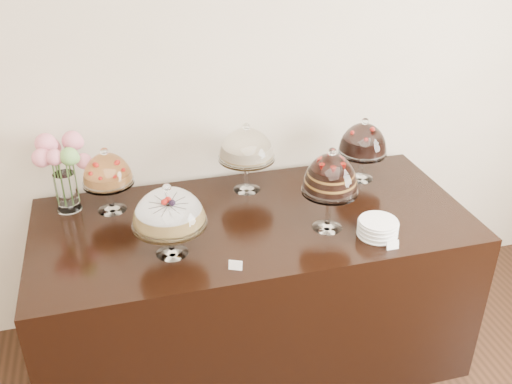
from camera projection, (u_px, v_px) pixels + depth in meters
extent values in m
cube|color=beige|center=(233.00, 71.00, 3.08)|extent=(5.00, 0.04, 3.00)
cube|color=black|center=(254.00, 288.00, 3.11)|extent=(2.20, 1.00, 0.90)
cone|color=white|center=(172.00, 251.00, 2.62)|extent=(0.15, 0.15, 0.02)
cylinder|color=white|center=(171.00, 236.00, 2.59)|extent=(0.03, 0.03, 0.13)
cylinder|color=white|center=(170.00, 223.00, 2.55)|extent=(0.34, 0.34, 0.01)
cylinder|color=tan|center=(169.00, 216.00, 2.53)|extent=(0.28, 0.28, 0.06)
sphere|color=red|center=(184.00, 203.00, 2.55)|extent=(0.02, 0.02, 0.02)
sphere|color=red|center=(154.00, 204.00, 2.54)|extent=(0.02, 0.02, 0.02)
sphere|color=red|center=(167.00, 217.00, 2.44)|extent=(0.02, 0.02, 0.02)
sphere|color=white|center=(167.00, 188.00, 2.46)|extent=(0.04, 0.04, 0.04)
cone|color=white|center=(327.00, 225.00, 2.82)|extent=(0.15, 0.15, 0.02)
cylinder|color=white|center=(328.00, 208.00, 2.77)|extent=(0.03, 0.03, 0.18)
cylinder|color=white|center=(330.00, 191.00, 2.72)|extent=(0.27, 0.27, 0.01)
cylinder|color=black|center=(330.00, 179.00, 2.69)|extent=(0.19, 0.19, 0.12)
sphere|color=red|center=(340.00, 163.00, 2.68)|extent=(0.02, 0.02, 0.02)
sphere|color=red|center=(330.00, 161.00, 2.70)|extent=(0.02, 0.02, 0.02)
sphere|color=red|center=(321.00, 164.00, 2.68)|extent=(0.02, 0.02, 0.02)
sphere|color=red|center=(322.00, 169.00, 2.63)|extent=(0.02, 0.02, 0.02)
sphere|color=red|center=(333.00, 171.00, 2.61)|extent=(0.02, 0.02, 0.02)
sphere|color=red|center=(342.00, 168.00, 2.64)|extent=(0.02, 0.02, 0.02)
sphere|color=white|center=(332.00, 152.00, 2.62)|extent=(0.04, 0.04, 0.04)
cone|color=white|center=(247.00, 187.00, 3.16)|extent=(0.15, 0.15, 0.02)
cylinder|color=white|center=(247.00, 172.00, 3.12)|extent=(0.03, 0.03, 0.16)
cylinder|color=white|center=(247.00, 158.00, 3.07)|extent=(0.31, 0.31, 0.01)
cylinder|color=beige|center=(247.00, 152.00, 3.06)|extent=(0.24, 0.24, 0.06)
sphere|color=white|center=(246.00, 127.00, 2.99)|extent=(0.04, 0.04, 0.04)
cone|color=white|center=(360.00, 176.00, 3.28)|extent=(0.15, 0.15, 0.02)
cylinder|color=white|center=(361.00, 164.00, 3.24)|extent=(0.03, 0.03, 0.13)
cylinder|color=white|center=(362.00, 152.00, 3.20)|extent=(0.28, 0.28, 0.01)
cylinder|color=black|center=(363.00, 145.00, 3.18)|extent=(0.23, 0.23, 0.08)
sphere|color=red|center=(372.00, 134.00, 3.19)|extent=(0.02, 0.02, 0.02)
sphere|color=red|center=(353.00, 134.00, 3.18)|extent=(0.02, 0.02, 0.02)
sphere|color=red|center=(366.00, 141.00, 3.10)|extent=(0.02, 0.02, 0.02)
sphere|color=white|center=(365.00, 121.00, 3.11)|extent=(0.04, 0.04, 0.04)
cone|color=white|center=(112.00, 207.00, 2.97)|extent=(0.15, 0.15, 0.02)
cylinder|color=white|center=(110.00, 194.00, 2.93)|extent=(0.03, 0.03, 0.13)
cylinder|color=white|center=(109.00, 182.00, 2.90)|extent=(0.26, 0.26, 0.01)
cylinder|color=#CD813C|center=(108.00, 177.00, 2.88)|extent=(0.20, 0.20, 0.04)
sphere|color=red|center=(118.00, 169.00, 2.89)|extent=(0.02, 0.02, 0.02)
sphere|color=red|center=(109.00, 167.00, 2.92)|extent=(0.02, 0.02, 0.02)
sphere|color=red|center=(98.00, 170.00, 2.89)|extent=(0.02, 0.02, 0.02)
sphere|color=red|center=(96.00, 175.00, 2.84)|extent=(0.02, 0.02, 0.02)
sphere|color=red|center=(105.00, 177.00, 2.82)|extent=(0.02, 0.02, 0.02)
sphere|color=red|center=(116.00, 174.00, 2.84)|extent=(0.02, 0.02, 0.02)
sphere|color=white|center=(104.00, 151.00, 2.81)|extent=(0.04, 0.04, 0.04)
cylinder|color=white|center=(67.00, 191.00, 2.93)|extent=(0.11, 0.11, 0.21)
cylinder|color=#476B2D|center=(76.00, 182.00, 2.91)|extent=(0.01, 0.01, 0.23)
sphere|color=pink|center=(84.00, 161.00, 2.87)|extent=(0.08, 0.08, 0.08)
cylinder|color=#476B2D|center=(70.00, 172.00, 2.92)|extent=(0.01, 0.01, 0.31)
sphere|color=pink|center=(72.00, 141.00, 2.88)|extent=(0.10, 0.10, 0.10)
cylinder|color=#476B2D|center=(60.00, 175.00, 2.94)|extent=(0.01, 0.01, 0.27)
sphere|color=pink|center=(51.00, 147.00, 2.92)|extent=(0.09, 0.09, 0.09)
cylinder|color=#476B2D|center=(57.00, 173.00, 2.89)|extent=(0.01, 0.01, 0.32)
sphere|color=pink|center=(46.00, 144.00, 2.83)|extent=(0.10, 0.10, 0.10)
cylinder|color=#476B2D|center=(56.00, 181.00, 2.86)|extent=(0.01, 0.01, 0.29)
sphere|color=pink|center=(42.00, 158.00, 2.76)|extent=(0.09, 0.09, 0.09)
cylinder|color=#476B2D|center=(62.00, 181.00, 2.85)|extent=(0.01, 0.01, 0.30)
sphere|color=pink|center=(54.00, 157.00, 2.75)|extent=(0.08, 0.08, 0.08)
cylinder|color=#476B2D|center=(69.00, 180.00, 2.86)|extent=(0.01, 0.01, 0.29)
sphere|color=#699F4D|center=(69.00, 157.00, 2.76)|extent=(0.09, 0.09, 0.09)
cylinder|color=white|center=(377.00, 235.00, 2.76)|extent=(0.19, 0.19, 0.01)
cylinder|color=white|center=(377.00, 233.00, 2.75)|extent=(0.18, 0.18, 0.01)
cylinder|color=white|center=(377.00, 231.00, 2.74)|extent=(0.19, 0.19, 0.01)
cylinder|color=white|center=(378.00, 229.00, 2.74)|extent=(0.18, 0.18, 0.01)
cylinder|color=white|center=(378.00, 227.00, 2.73)|extent=(0.19, 0.19, 0.01)
cylinder|color=white|center=(378.00, 225.00, 2.73)|extent=(0.18, 0.18, 0.01)
cylinder|color=white|center=(378.00, 223.00, 2.72)|extent=(0.19, 0.19, 0.01)
cylinder|color=white|center=(379.00, 221.00, 2.72)|extent=(0.18, 0.18, 0.01)
cube|color=white|center=(235.00, 265.00, 2.51)|extent=(0.06, 0.04, 0.04)
cube|color=white|center=(393.00, 245.00, 2.65)|extent=(0.06, 0.02, 0.04)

